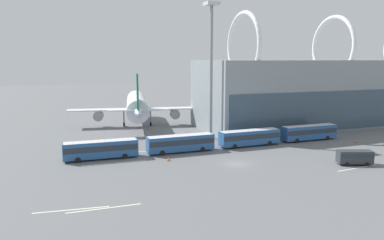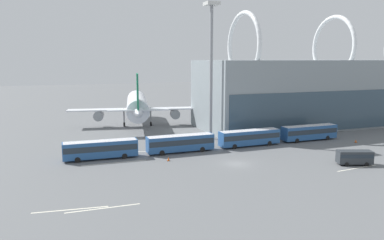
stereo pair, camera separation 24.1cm
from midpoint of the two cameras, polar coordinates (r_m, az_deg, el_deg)
ground_plane at (r=65.19m, az=6.74°, el=-6.62°), size 440.00×440.00×0.00m
terminal_building at (r=119.73m, az=25.25°, el=4.25°), size 101.52×21.95×29.45m
airliner_at_gate_near at (r=101.79m, az=-8.46°, el=2.23°), size 36.12×35.17×14.47m
airliner_at_gate_far at (r=123.92m, az=14.24°, el=3.26°), size 41.37×41.06×15.01m
shuttle_bus_0 at (r=69.15m, az=-13.81°, el=-4.23°), size 13.15×2.97×3.33m
shuttle_bus_1 at (r=72.07m, az=-1.84°, el=-3.42°), size 13.10×2.75×3.33m
shuttle_bus_2 at (r=78.04m, az=8.68°, el=-2.54°), size 13.13×2.85×3.33m
shuttle_bus_3 at (r=86.43m, az=17.35°, el=-1.70°), size 13.12×2.81×3.33m
service_van_foreground at (r=69.56m, az=23.46°, el=-5.11°), size 6.09×3.87×2.43m
floodlight_mast at (r=82.80m, az=2.88°, el=10.18°), size 2.90×2.90×29.82m
lane_stripe_0 at (r=73.71m, az=-8.43°, el=-4.79°), size 6.46×2.47×0.01m
lane_stripe_1 at (r=66.54m, az=-11.78°, el=-6.43°), size 11.18×0.41×0.01m
lane_stripe_2 at (r=47.54m, az=-13.38°, el=-12.96°), size 8.95×0.41×0.01m
lane_stripe_3 at (r=93.37m, az=18.49°, el=-2.18°), size 7.42×0.93×0.01m
lane_stripe_4 at (r=48.16m, az=-18.05°, el=-12.88°), size 8.83×1.25×0.01m
lane_stripe_5 at (r=67.96m, az=23.81°, el=-6.71°), size 8.77×0.98×0.01m
traffic_cone_0 at (r=88.11m, az=23.61°, el=-2.95°), size 0.58×0.58×0.63m
traffic_cone_1 at (r=66.50m, az=-3.66°, el=-5.92°), size 0.53×0.53×0.77m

